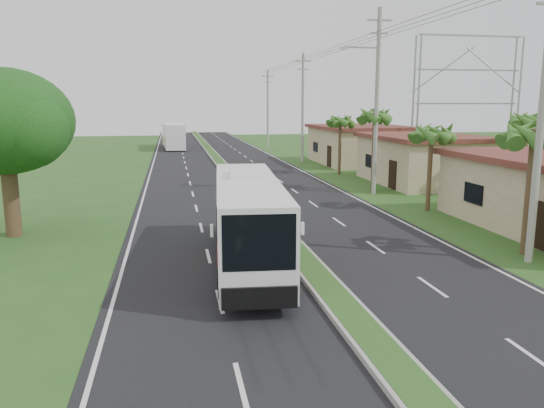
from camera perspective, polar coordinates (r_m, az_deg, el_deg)
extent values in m
plane|color=#27531E|center=(17.15, 6.25, -9.64)|extent=(180.00, 180.00, 0.00)
cube|color=black|center=(36.18, -2.97, 1.24)|extent=(14.00, 160.00, 0.02)
cube|color=gray|center=(36.16, -2.97, 1.37)|extent=(1.20, 160.00, 0.17)
cube|color=#27531E|center=(36.15, -2.98, 1.51)|extent=(0.95, 160.00, 0.02)
cube|color=silver|center=(35.91, -13.63, 0.86)|extent=(0.12, 160.00, 0.01)
cube|color=silver|center=(37.65, 7.19, 1.53)|extent=(0.12, 160.00, 0.01)
cube|color=tan|center=(42.04, 15.94, 4.45)|extent=(7.00, 10.00, 3.35)
cube|color=#59281F|center=(41.89, 16.07, 6.95)|extent=(7.60, 10.60, 0.32)
cube|color=tan|center=(54.85, 9.40, 6.16)|extent=(8.00, 11.00, 3.50)
cube|color=#59281F|center=(54.74, 9.46, 8.16)|extent=(8.60, 11.60, 0.32)
cylinder|color=#473321|center=(23.22, 25.87, 1.09)|extent=(0.26, 0.26, 5.00)
cylinder|color=#473321|center=(31.03, 16.60, 3.51)|extent=(0.26, 0.26, 4.60)
cylinder|color=#473321|center=(37.09, 10.86, 5.49)|extent=(0.26, 0.26, 5.40)
cylinder|color=#473321|center=(45.73, 7.30, 6.16)|extent=(0.26, 0.26, 4.80)
cylinder|color=#473321|center=(37.81, 25.54, 4.58)|extent=(0.26, 0.26, 5.20)
cylinder|color=#473321|center=(26.66, -26.29, 1.08)|extent=(0.70, 0.70, 4.00)
ellipsoid|color=#173C10|center=(26.38, -26.87, 7.94)|extent=(6.00, 6.00, 4.68)
sphere|color=#173C10|center=(25.12, -24.78, 7.34)|extent=(3.40, 3.40, 3.40)
cylinder|color=gray|center=(21.87, 27.00, 8.39)|extent=(0.28, 0.28, 11.00)
cylinder|color=gray|center=(35.91, 11.19, 10.58)|extent=(0.28, 0.28, 12.00)
cube|color=gray|center=(36.29, 11.50, 18.82)|extent=(1.60, 0.12, 0.12)
cube|color=gray|center=(36.19, 11.45, 17.56)|extent=(1.20, 0.10, 0.10)
cube|color=gray|center=(35.66, 9.53, 16.27)|extent=(2.40, 0.10, 0.10)
cylinder|color=gray|center=(54.99, 3.32, 10.21)|extent=(0.28, 0.28, 11.00)
cube|color=gray|center=(55.16, 3.37, 15.10)|extent=(1.60, 0.12, 0.12)
cube|color=gray|center=(55.10, 3.36, 14.27)|extent=(1.20, 0.10, 0.10)
cylinder|color=gray|center=(74.56, -0.46, 10.16)|extent=(0.28, 0.28, 10.50)
cube|color=gray|center=(74.65, -0.46, 13.57)|extent=(1.60, 0.12, 0.12)
cube|color=gray|center=(74.62, -0.46, 12.96)|extent=(1.20, 0.10, 0.10)
cylinder|color=gray|center=(49.87, 15.44, 10.38)|extent=(0.18, 0.18, 12.00)
cylinder|color=gray|center=(54.98, 24.99, 9.77)|extent=(0.18, 0.18, 12.00)
cylinder|color=gray|center=(50.77, 14.94, 10.40)|extent=(0.18, 0.18, 12.00)
cylinder|color=gray|center=(55.80, 24.39, 9.81)|extent=(0.18, 0.18, 12.00)
cube|color=gray|center=(52.68, 20.17, 10.11)|extent=(10.00, 0.14, 0.14)
cube|color=gray|center=(52.77, 20.38, 13.36)|extent=(10.00, 0.14, 0.14)
cube|color=gray|center=(53.03, 20.60, 16.59)|extent=(10.00, 0.14, 0.14)
cube|color=white|center=(19.62, -2.61, -1.48)|extent=(3.13, 10.87, 2.82)
cube|color=black|center=(20.03, -2.71, 0.58)|extent=(3.00, 8.74, 1.13)
cube|color=black|center=(14.37, -1.40, -4.15)|extent=(2.02, 0.31, 1.58)
cube|color=red|center=(18.71, -2.40, -3.85)|extent=(2.67, 4.82, 0.49)
cube|color=orange|center=(20.06, -2.63, -3.52)|extent=(2.50, 2.86, 0.22)
cube|color=white|center=(20.42, -2.82, 3.37)|extent=(1.43, 2.24, 0.25)
cylinder|color=black|center=(16.68, -5.39, -8.52)|extent=(0.36, 0.95, 0.93)
cylinder|color=black|center=(16.81, 1.58, -8.33)|extent=(0.36, 0.95, 0.93)
cylinder|color=black|center=(22.68, -5.55, -3.33)|extent=(0.36, 0.95, 0.93)
cylinder|color=black|center=(22.78, -0.45, -3.22)|extent=(0.36, 0.95, 0.93)
cube|color=white|center=(73.93, -10.59, 7.25)|extent=(3.08, 11.59, 3.19)
cube|color=black|center=(74.38, -10.63, 8.01)|extent=(2.97, 8.60, 1.09)
cube|color=#F65B18|center=(72.97, -10.52, 6.74)|extent=(2.82, 5.61, 0.35)
cylinder|color=black|center=(69.24, -11.24, 5.96)|extent=(0.35, 0.97, 0.96)
cylinder|color=black|center=(69.37, -9.42, 6.03)|extent=(0.35, 0.97, 0.96)
cylinder|color=black|center=(78.19, -11.54, 6.47)|extent=(0.35, 0.97, 0.96)
cylinder|color=black|center=(78.30, -9.92, 6.53)|extent=(0.35, 0.97, 0.96)
imported|color=black|center=(24.23, -0.66, -2.22)|extent=(1.82, 0.97, 1.05)
imported|color=maroon|center=(24.06, -0.67, -0.27)|extent=(0.68, 0.54, 1.64)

